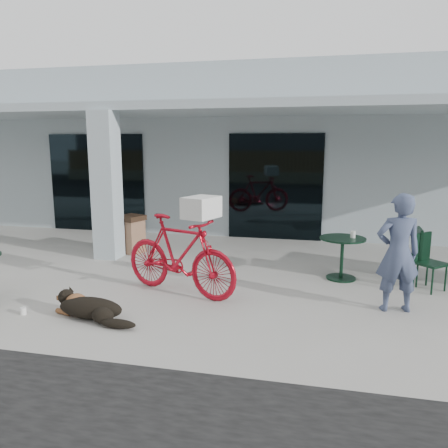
% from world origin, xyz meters
% --- Properties ---
extents(ground, '(80.00, 80.00, 0.00)m').
position_xyz_m(ground, '(0.00, 0.00, 0.00)').
color(ground, '#ABA9A2').
rests_on(ground, ground).
extents(building, '(22.00, 7.00, 4.50)m').
position_xyz_m(building, '(0.00, 8.50, 2.25)').
color(building, '#A3B2B8').
rests_on(building, ground).
extents(storefront_glass_left, '(2.80, 0.06, 2.70)m').
position_xyz_m(storefront_glass_left, '(-3.20, 4.98, 1.35)').
color(storefront_glass_left, black).
rests_on(storefront_glass_left, ground).
extents(storefront_glass_right, '(2.40, 0.06, 2.70)m').
position_xyz_m(storefront_glass_right, '(1.80, 4.98, 1.35)').
color(storefront_glass_right, black).
rests_on(storefront_glass_right, ground).
extents(column, '(0.50, 0.50, 3.12)m').
position_xyz_m(column, '(-1.50, 2.30, 1.56)').
color(column, '#A3B2B8').
rests_on(column, ground).
extents(overhang, '(22.00, 2.80, 0.18)m').
position_xyz_m(overhang, '(0.00, 3.60, 3.21)').
color(overhang, '#A3B2B8').
rests_on(overhang, column).
extents(bicycle, '(2.27, 1.31, 1.31)m').
position_xyz_m(bicycle, '(0.74, 0.40, 0.66)').
color(bicycle, '#B00E1F').
rests_on(bicycle, ground).
extents(laundry_basket, '(0.58, 0.66, 0.33)m').
position_xyz_m(laundry_basket, '(1.16, 0.25, 1.48)').
color(laundry_basket, white).
rests_on(laundry_basket, bicycle).
extents(dog, '(1.16, 0.65, 0.37)m').
position_xyz_m(dog, '(-0.15, -0.90, 0.18)').
color(dog, black).
rests_on(dog, ground).
extents(cup_near_dog, '(0.10, 0.10, 0.11)m').
position_xyz_m(cup_near_dog, '(-1.20, -0.97, 0.05)').
color(cup_near_dog, white).
rests_on(cup_near_dog, ground).
extents(cafe_table_far, '(1.07, 1.07, 0.77)m').
position_xyz_m(cafe_table_far, '(3.38, 1.82, 0.39)').
color(cafe_table_far, black).
rests_on(cafe_table_far, ground).
extents(cafe_chair_far_a, '(0.64, 0.64, 0.96)m').
position_xyz_m(cafe_chair_far_a, '(4.81, 1.50, 0.48)').
color(cafe_chair_far_a, black).
rests_on(cafe_chair_far_a, ground).
extents(cafe_chair_far_b, '(0.52, 0.48, 1.01)m').
position_xyz_m(cafe_chair_far_b, '(4.46, 1.80, 0.50)').
color(cafe_chair_far_b, black).
rests_on(cafe_chair_far_b, ground).
extents(person, '(0.71, 0.54, 1.76)m').
position_xyz_m(person, '(4.09, 0.40, 0.88)').
color(person, '#3F4B6B').
rests_on(person, ground).
extents(cup_on_table, '(0.11, 0.11, 0.12)m').
position_xyz_m(cup_on_table, '(3.55, 1.86, 0.84)').
color(cup_on_table, white).
rests_on(cup_on_table, cafe_table_far).
extents(trash_receptacle, '(0.65, 0.65, 0.86)m').
position_xyz_m(trash_receptacle, '(-1.20, 2.80, 0.43)').
color(trash_receptacle, brown).
rests_on(trash_receptacle, ground).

